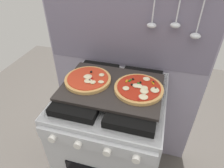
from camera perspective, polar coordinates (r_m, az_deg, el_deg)
The scene contains 5 objects.
kitchen_backsplash at distance 1.41m, azimuth 3.75°, elevation 3.13°, with size 1.10×0.08×1.55m.
stove at distance 1.40m, azimuth -0.02°, elevation -16.03°, with size 0.60×0.64×0.90m.
baking_tray at distance 1.07m, azimuth 0.00°, elevation -0.78°, with size 0.54×0.38×0.02m, color #2D2826.
pizza_left at distance 1.10m, azimuth -6.98°, elevation 1.42°, with size 0.26×0.26×0.03m.
pizza_right at distance 1.04m, azimuth 7.87°, elevation -1.30°, with size 0.26×0.26×0.03m.
Camera 1 is at (0.23, -0.83, 1.55)m, focal length 31.41 mm.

